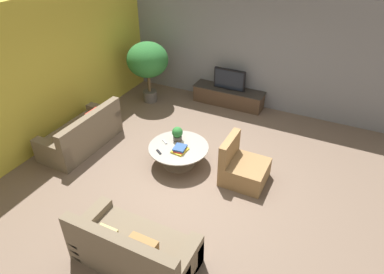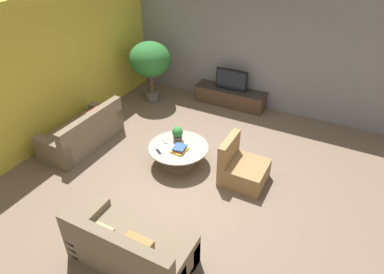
{
  "view_description": "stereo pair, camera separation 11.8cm",
  "coord_description": "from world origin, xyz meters",
  "views": [
    {
      "loc": [
        2.31,
        -4.66,
        4.27
      ],
      "look_at": [
        -0.18,
        0.36,
        0.55
      ],
      "focal_mm": 32.0,
      "sensor_mm": 36.0,
      "label": 1
    },
    {
      "loc": [
        2.42,
        -4.61,
        4.27
      ],
      "look_at": [
        -0.18,
        0.36,
        0.55
      ],
      "focal_mm": 32.0,
      "sensor_mm": 36.0,
      "label": 2
    }
  ],
  "objects": [
    {
      "name": "couch_near_entry",
      "position": [
        0.17,
        -2.21,
        0.28
      ],
      "size": [
        1.77,
        0.84,
        0.84
      ],
      "rotation": [
        0.0,
        0.0,
        3.14
      ],
      "color": "brown",
      "rests_on": "ground"
    },
    {
      "name": "potted_plant_tabletop",
      "position": [
        -0.48,
        0.32,
        0.57
      ],
      "size": [
        0.22,
        0.22,
        0.3
      ],
      "color": "#514C47",
      "rests_on": "coffee_table"
    },
    {
      "name": "potted_palm_tall",
      "position": [
        -2.33,
        2.2,
        1.11
      ],
      "size": [
        1.05,
        1.05,
        1.59
      ],
      "color": "#514C47",
      "rests_on": "ground"
    },
    {
      "name": "coffee_table",
      "position": [
        -0.35,
        0.13,
        0.29
      ],
      "size": [
        1.18,
        1.18,
        0.41
      ],
      "color": "#756656",
      "rests_on": "ground"
    },
    {
      "name": "armchair_wicker",
      "position": [
        0.94,
        0.22,
        0.27
      ],
      "size": [
        0.8,
        0.76,
        0.86
      ],
      "rotation": [
        0.0,
        0.0,
        1.57
      ],
      "color": "olive",
      "rests_on": "ground"
    },
    {
      "name": "book_stack",
      "position": [
        -0.26,
        0.01,
        0.46
      ],
      "size": [
        0.27,
        0.32,
        0.09
      ],
      "color": "gold",
      "rests_on": "coffee_table"
    },
    {
      "name": "back_wall_stone",
      "position": [
        0.0,
        3.26,
        1.5
      ],
      "size": [
        7.4,
        0.12,
        3.0
      ],
      "primitive_type": "cube",
      "color": "slate",
      "rests_on": "ground"
    },
    {
      "name": "media_console",
      "position": [
        -0.39,
        2.94,
        0.23
      ],
      "size": [
        1.85,
        0.5,
        0.44
      ],
      "color": "#473323",
      "rests_on": "ground"
    },
    {
      "name": "ground_plane",
      "position": [
        0.0,
        0.0,
        0.0
      ],
      "size": [
        24.0,
        24.0,
        0.0
      ],
      "primitive_type": "plane",
      "color": "brown"
    },
    {
      "name": "television",
      "position": [
        -0.39,
        2.94,
        0.7
      ],
      "size": [
        0.82,
        0.13,
        0.53
      ],
      "color": "black",
      "rests_on": "media_console"
    },
    {
      "name": "side_wall_left",
      "position": [
        -3.26,
        0.2,
        1.5
      ],
      "size": [
        0.12,
        7.4,
        3.0
      ],
      "primitive_type": "cube",
      "color": "gold",
      "rests_on": "ground"
    },
    {
      "name": "couch_by_wall",
      "position": [
        -2.49,
        -0.24,
        0.28
      ],
      "size": [
        0.84,
        1.8,
        0.84
      ],
      "rotation": [
        0.0,
        0.0,
        -1.57
      ],
      "color": "brown",
      "rests_on": "ground"
    },
    {
      "name": "remote_silver",
      "position": [
        -0.67,
        0.14,
        0.42
      ],
      "size": [
        0.15,
        0.13,
        0.02
      ],
      "primitive_type": "cube",
      "rotation": [
        0.0,
        0.0,
        0.93
      ],
      "color": "gray",
      "rests_on": "coffee_table"
    },
    {
      "name": "remote_black",
      "position": [
        -0.6,
        -0.21,
        0.42
      ],
      "size": [
        0.16,
        0.12,
        0.02
      ],
      "primitive_type": "cube",
      "rotation": [
        0.0,
        0.0,
        0.99
      ],
      "color": "black",
      "rests_on": "coffee_table"
    }
  ]
}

